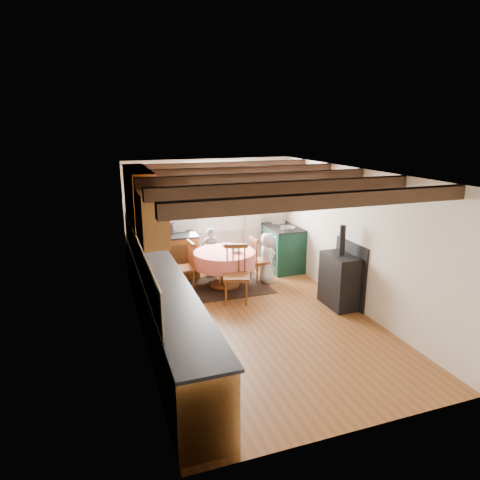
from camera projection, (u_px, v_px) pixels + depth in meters
name	position (u px, v px, depth m)	size (l,w,h in m)	color
floor	(256.00, 320.00, 6.88)	(3.60, 5.50, 0.00)	brown
ceiling	(258.00, 172.00, 6.25)	(3.60, 5.50, 0.00)	white
wall_back	(210.00, 215.00, 9.07)	(3.60, 0.00, 2.40)	silver
wall_front	(361.00, 327.00, 4.06)	(3.60, 0.00, 2.40)	silver
wall_left	(139.00, 262.00, 5.99)	(0.00, 5.50, 2.40)	silver
wall_right	(356.00, 240.00, 7.14)	(0.00, 5.50, 2.40)	silver
beam_a	(327.00, 200.00, 4.45)	(3.60, 0.16, 0.16)	#3A291C
beam_b	(287.00, 188.00, 5.36)	(3.60, 0.16, 0.16)	#3A291C
beam_c	(258.00, 178.00, 6.27)	(3.60, 0.16, 0.16)	#3A291C
beam_d	(236.00, 172.00, 7.18)	(3.60, 0.16, 0.16)	#3A291C
beam_e	(219.00, 166.00, 8.09)	(3.60, 0.16, 0.16)	#3A291C
splash_left	(138.00, 256.00, 6.27)	(0.02, 4.50, 0.55)	beige
splash_back	(164.00, 219.00, 8.73)	(1.40, 0.02, 0.55)	beige
base_cabinet_left	(163.00, 308.00, 6.29)	(0.60, 5.30, 0.88)	#A26122
base_cabinet_back	(165.00, 258.00, 8.66)	(1.30, 0.60, 0.88)	#A26122
worktop_left	(163.00, 279.00, 6.17)	(0.64, 5.30, 0.04)	black
worktop_back	(165.00, 236.00, 8.52)	(1.30, 0.64, 0.04)	black
wall_cabinet_glass	(139.00, 196.00, 6.94)	(0.34, 1.80, 0.90)	#A26122
wall_cabinet_solid	(152.00, 217.00, 5.59)	(0.34, 0.90, 0.70)	#A26122
window_frame	(215.00, 197.00, 8.98)	(1.34, 0.03, 1.54)	white
window_pane	(214.00, 197.00, 8.98)	(1.20, 0.01, 1.40)	white
curtain_left	(177.00, 223.00, 8.76)	(0.35, 0.10, 2.10)	silver
curtain_right	(253.00, 218.00, 9.30)	(0.35, 0.10, 2.10)	silver
curtain_rod	(215.00, 169.00, 8.74)	(0.03, 0.03, 2.00)	black
wall_picture	(294.00, 191.00, 9.09)	(0.04, 0.50, 0.60)	gold
wall_plate	(256.00, 190.00, 9.24)	(0.30, 0.30, 0.02)	silver
rug	(225.00, 286.00, 8.30)	(1.67, 1.30, 0.01)	black
dining_table	(225.00, 269.00, 8.20)	(1.20, 1.20, 0.72)	pink
chair_near	(236.00, 274.00, 7.46)	(0.44, 0.47, 1.04)	brown
chair_left	(183.00, 267.00, 7.94)	(0.42, 0.44, 0.97)	brown
chair_right	(261.00, 259.00, 8.49)	(0.40, 0.42, 0.93)	brown
aga_range	(282.00, 247.00, 9.23)	(0.68, 1.05, 0.97)	#0E3325
cast_iron_stove	(341.00, 266.00, 7.25)	(0.44, 0.73, 1.45)	black
child_far	(211.00, 252.00, 8.80)	(0.38, 0.25, 1.04)	#465262
child_right	(267.00, 258.00, 8.41)	(0.50, 0.32, 1.02)	silver
bowl_a	(236.00, 251.00, 8.05)	(0.23, 0.23, 0.06)	silver
bowl_b	(225.00, 245.00, 8.46)	(0.17, 0.17, 0.05)	silver
cup	(228.00, 245.00, 8.40)	(0.10, 0.10, 0.09)	silver
canister_tall	(147.00, 231.00, 8.40)	(0.13, 0.13, 0.22)	#262628
canister_wide	(171.00, 229.00, 8.62)	(0.19, 0.19, 0.21)	#262628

